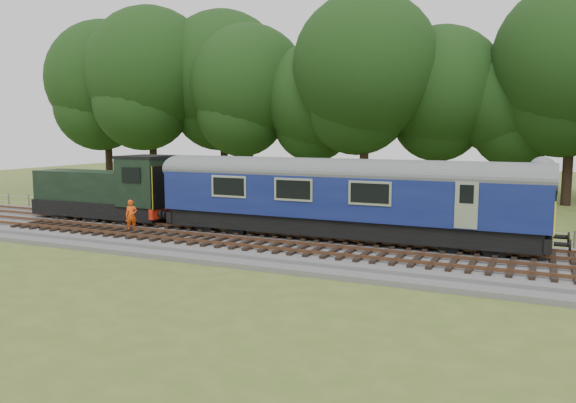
% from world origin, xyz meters
% --- Properties ---
extents(ground, '(120.00, 120.00, 0.00)m').
position_xyz_m(ground, '(0.00, 0.00, 0.00)').
color(ground, '#4B5F23').
rests_on(ground, ground).
extents(ballast, '(70.00, 7.00, 0.35)m').
position_xyz_m(ballast, '(0.00, 0.00, 0.17)').
color(ballast, '#4C4C4F').
rests_on(ballast, ground).
extents(track_north, '(67.20, 2.40, 0.21)m').
position_xyz_m(track_north, '(0.00, 1.40, 0.42)').
color(track_north, black).
rests_on(track_north, ballast).
extents(track_south, '(67.20, 2.40, 0.21)m').
position_xyz_m(track_south, '(0.00, -1.60, 0.42)').
color(track_south, black).
rests_on(track_south, ballast).
extents(fence, '(64.00, 0.12, 1.00)m').
position_xyz_m(fence, '(0.00, 4.50, 0.00)').
color(fence, '#6B6054').
rests_on(fence, ground).
extents(tree_line, '(70.00, 8.00, 18.00)m').
position_xyz_m(tree_line, '(0.00, 22.00, 0.00)').
color(tree_line, black).
rests_on(tree_line, ground).
extents(dmu_railcar, '(18.05, 2.86, 3.88)m').
position_xyz_m(dmu_railcar, '(0.05, 1.40, 2.61)').
color(dmu_railcar, black).
rests_on(dmu_railcar, ground).
extents(shunter_loco, '(8.92, 2.60, 3.38)m').
position_xyz_m(shunter_loco, '(-13.88, 1.40, 1.97)').
color(shunter_loco, black).
rests_on(shunter_loco, ground).
extents(worker, '(0.69, 0.68, 1.60)m').
position_xyz_m(worker, '(-10.34, -0.96, 1.15)').
color(worker, '#F44C0C').
rests_on(worker, ballast).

